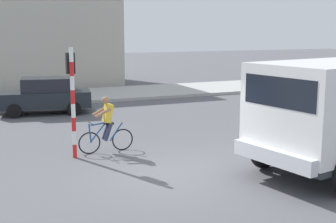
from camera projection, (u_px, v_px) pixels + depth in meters
name	position (u px, v px, depth m)	size (l,w,h in m)	color
ground_plane	(172.00, 176.00, 11.59)	(120.00, 120.00, 0.00)	#56565B
sidewalk_far	(64.00, 96.00, 24.89)	(80.00, 5.00, 0.16)	#ADADA8
cyclist	(106.00, 124.00, 13.73)	(1.73, 0.50, 1.72)	black
traffic_light_pole	(72.00, 87.00, 12.97)	(0.24, 0.43, 3.20)	red
car_red_near	(45.00, 95.00, 20.13)	(4.22, 2.34, 1.60)	#1E2328
building_mid_block	(25.00, 35.00, 30.20)	(11.62, 7.95, 6.69)	#B2AD9E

